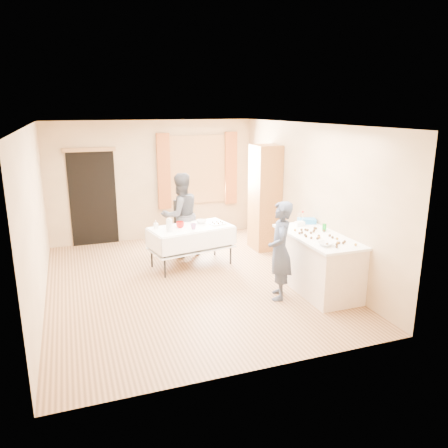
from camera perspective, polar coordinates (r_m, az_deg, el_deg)
name	(u,v)px	position (r m, az deg, el deg)	size (l,w,h in m)	color
floor	(188,282)	(7.48, -4.77, -7.59)	(4.50, 5.50, 0.02)	#9E7047
ceiling	(184,124)	(6.91, -5.25, 12.89)	(4.50, 5.50, 0.02)	white
wall_back	(153,181)	(9.73, -9.20, 5.61)	(4.50, 0.02, 2.60)	tan
wall_front	(254,262)	(4.57, 3.97, -4.98)	(4.50, 0.02, 2.60)	tan
wall_left	(35,219)	(6.88, -23.49, 0.66)	(0.02, 5.50, 2.60)	tan
wall_right	(309,197)	(7.94, 10.98, 3.42)	(0.02, 5.50, 2.60)	tan
window_frame	(198,170)	(9.89, -3.46, 7.09)	(1.32, 0.06, 1.52)	olive
window_pane	(198,170)	(9.88, -3.44, 7.08)	(1.20, 0.02, 1.40)	white
curtain_left	(164,172)	(9.65, -7.86, 6.79)	(0.28, 0.06, 1.65)	#994D21
curtain_right	(231,168)	(10.09, 0.91, 7.27)	(0.28, 0.06, 1.65)	#994D21
doorway	(93,198)	(9.61, -16.73, 3.22)	(0.95, 0.04, 2.00)	black
door_lintel	(89,150)	(9.43, -17.19, 9.26)	(1.05, 0.06, 0.08)	olive
cabinet	(265,198)	(8.95, 5.35, 3.42)	(0.50, 0.60, 2.14)	#915927
counter	(317,262)	(7.17, 12.07, -4.92)	(0.80, 1.68, 0.91)	beige
party_table	(191,243)	(8.06, -4.30, -2.44)	(1.61, 1.04, 0.75)	black
chair	(183,234)	(9.12, -5.32, -1.36)	(0.52, 0.52, 0.99)	black
girl	(280,251)	(6.66, 7.33, -3.48)	(0.55, 0.65, 1.52)	#2A3248
woman	(181,215)	(8.54, -5.69, 1.17)	(0.92, 0.79, 1.65)	black
soda_can	(324,227)	(7.27, 12.97, -0.44)	(0.07, 0.07, 0.12)	#128A20
mixing_bowl	(326,244)	(6.51, 13.14, -2.56)	(0.27, 0.27, 0.05)	white
foam_block	(300,224)	(7.49, 9.87, 0.02)	(0.15, 0.10, 0.08)	white
blue_basket	(307,221)	(7.70, 10.75, 0.40)	(0.30, 0.20, 0.08)	#2982CB
pitcher	(169,226)	(7.66, -7.15, -0.22)	(0.11, 0.11, 0.22)	silver
cup_red	(180,225)	(7.92, -5.75, -0.09)	(0.18, 0.18, 0.11)	#BC100B
cup_rainbow	(193,226)	(7.80, -4.02, -0.32)	(0.14, 0.14, 0.10)	red
small_bowl	(201,222)	(8.21, -2.97, 0.32)	(0.24, 0.24, 0.06)	white
pastry_tray	(218,224)	(8.12, -0.84, 0.03)	(0.28, 0.20, 0.02)	white
bottle	(156,225)	(7.90, -8.88, -0.08)	(0.08, 0.08, 0.15)	white
cake_balls	(320,236)	(6.92, 12.46, -1.52)	(0.51, 1.03, 0.04)	#3F2314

